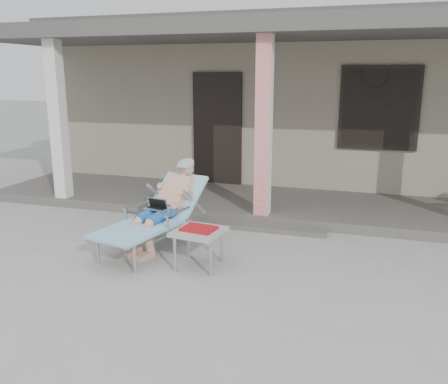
% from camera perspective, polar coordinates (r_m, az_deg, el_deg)
% --- Properties ---
extents(ground, '(60.00, 60.00, 0.00)m').
position_cam_1_polar(ground, '(5.33, -0.64, -10.50)').
color(ground, '#9E9E99').
rests_on(ground, ground).
extents(house, '(10.40, 5.40, 3.30)m').
position_cam_1_polar(house, '(11.23, 9.74, 11.01)').
color(house, gray).
rests_on(house, ground).
extents(porch_deck, '(10.00, 2.00, 0.15)m').
position_cam_1_polar(porch_deck, '(8.05, 5.91, -1.47)').
color(porch_deck, '#605B56').
rests_on(porch_deck, ground).
extents(porch_overhang, '(10.00, 2.30, 2.85)m').
position_cam_1_polar(porch_overhang, '(7.73, 6.35, 18.19)').
color(porch_overhang, silver).
rests_on(porch_overhang, porch_deck).
extents(porch_step, '(2.00, 0.30, 0.07)m').
position_cam_1_polar(porch_step, '(6.99, 4.02, -4.18)').
color(porch_step, '#605B56').
rests_on(porch_step, ground).
extents(lounger, '(1.03, 1.83, 1.15)m').
position_cam_1_polar(lounger, '(6.15, -7.80, -0.28)').
color(lounger, '#B7B7BC').
rests_on(lounger, ground).
extents(side_table, '(0.61, 0.61, 0.49)m').
position_cam_1_polar(side_table, '(5.54, -3.03, -5.01)').
color(side_table, '#A1A09C').
rests_on(side_table, ground).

